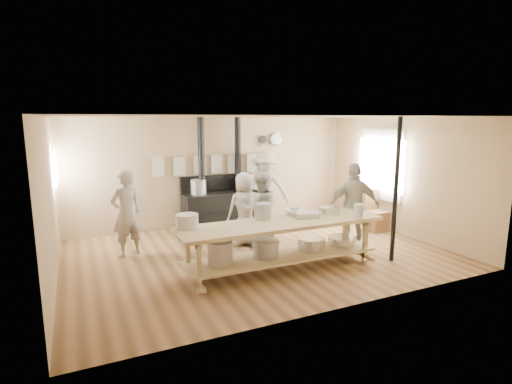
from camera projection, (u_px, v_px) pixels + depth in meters
ground at (259, 254)px, 7.68m from camera, size 7.00×7.00×0.00m
room_shell at (259, 170)px, 7.39m from camera, size 7.00×7.00×7.00m
window_right at (382, 165)px, 9.37m from camera, size 0.09×1.50×1.65m
left_opening at (55, 169)px, 7.76m from camera, size 0.00×0.90×0.90m
stove at (221, 206)px, 9.47m from camera, size 1.90×0.75×2.60m
towel_rail at (217, 161)px, 9.54m from camera, size 3.00×0.04×0.47m
back_wall_shelf at (271, 141)px, 10.09m from camera, size 0.63×0.14×0.32m
prep_table at (281, 241)px, 6.78m from camera, size 3.60×0.90×0.85m
support_post at (396, 191)px, 7.08m from camera, size 0.08×0.08×2.60m
cook_far_left at (127, 213)px, 7.44m from camera, size 0.70×0.58×1.64m
cook_left at (260, 210)px, 7.98m from camera, size 0.89×0.79×1.54m
cook_center at (245, 209)px, 8.13m from camera, size 0.74×0.49×1.50m
cook_right at (354, 206)px, 7.87m from camera, size 1.09×0.71×1.72m
cook_by_window at (265, 188)px, 9.70m from camera, size 1.33×1.16×1.79m
chair at (376, 219)px, 9.23m from camera, size 0.45×0.45×0.94m
bowl_white_a at (186, 225)px, 6.37m from camera, size 0.43×0.43×0.09m
bowl_steel_a at (186, 224)px, 6.37m from camera, size 0.49×0.49×0.11m
bowl_white_b at (296, 212)px, 7.20m from camera, size 0.47×0.47×0.10m
bowl_steel_b at (298, 212)px, 7.22m from camera, size 0.43×0.43×0.10m
roasting_pan at (307, 215)px, 7.02m from camera, size 0.45×0.34×0.09m
mixing_bowl_large at (330, 210)px, 7.29m from camera, size 0.50×0.50×0.12m
bucket_galv at (263, 211)px, 6.91m from camera, size 0.33×0.33×0.27m
deep_bowl_enamel at (187, 221)px, 6.32m from camera, size 0.42×0.42×0.22m
pitcher at (359, 211)px, 6.96m from camera, size 0.19×0.19×0.25m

